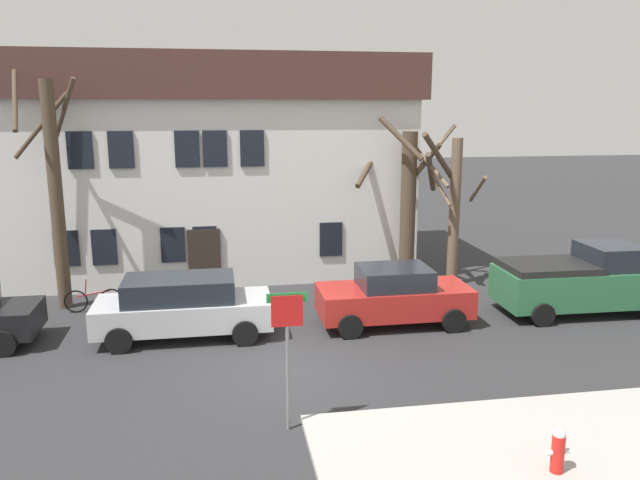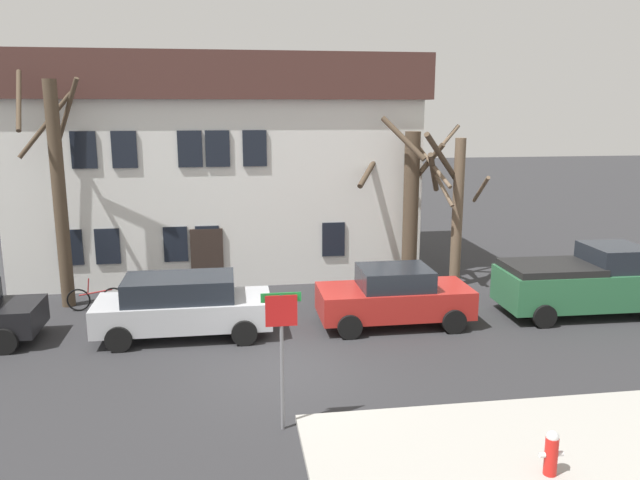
{
  "view_description": "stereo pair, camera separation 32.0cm",
  "coord_description": "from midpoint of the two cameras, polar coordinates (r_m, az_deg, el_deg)",
  "views": [
    {
      "loc": [
        -1.4,
        -13.74,
        6.15
      ],
      "look_at": [
        1.36,
        2.69,
        2.56
      ],
      "focal_mm": 34.71,
      "sensor_mm": 36.0,
      "label": 1
    },
    {
      "loc": [
        -1.08,
        -13.79,
        6.15
      ],
      "look_at": [
        1.36,
        2.69,
        2.56
      ],
      "focal_mm": 34.71,
      "sensor_mm": 36.0,
      "label": 2
    }
  ],
  "objects": [
    {
      "name": "bicycle_leaning",
      "position": [
        20.27,
        -20.58,
        -5.22
      ],
      "size": [
        1.75,
        0.05,
        1.03
      ],
      "color": "black",
      "rests_on": "ground_plane"
    },
    {
      "name": "fire_hydrant",
      "position": [
        11.59,
        20.32,
        -17.67
      ],
      "size": [
        0.42,
        0.22,
        0.79
      ],
      "color": "red",
      "rests_on": "sidewalk_slab"
    },
    {
      "name": "tree_bare_mid",
      "position": [
        21.57,
        7.74,
        3.79
      ],
      "size": [
        3.71,
        3.7,
        5.87
      ],
      "color": "#4C3D2D",
      "rests_on": "ground_plane"
    },
    {
      "name": "tree_bare_near",
      "position": [
        20.44,
        -23.7,
        4.48
      ],
      "size": [
        2.16,
        2.39,
        7.26
      ],
      "color": "#4C3D2D",
      "rests_on": "ground_plane"
    },
    {
      "name": "ground_plane",
      "position": [
        15.13,
        -4.08,
        -11.86
      ],
      "size": [
        120.0,
        120.0,
        0.0
      ],
      "primitive_type": "plane",
      "color": "#2D2D30"
    },
    {
      "name": "car_red_sedan",
      "position": [
        17.9,
        6.3,
        -5.14
      ],
      "size": [
        4.33,
        2.06,
        1.7
      ],
      "color": "#AD231E",
      "rests_on": "ground_plane"
    },
    {
      "name": "tree_bare_far",
      "position": [
        21.76,
        11.71,
        3.13
      ],
      "size": [
        2.26,
        2.65,
        5.55
      ],
      "color": "brown",
      "rests_on": "ground_plane"
    },
    {
      "name": "car_silver_wagon",
      "position": [
        17.26,
        -13.07,
        -5.94
      ],
      "size": [
        4.71,
        2.07,
        1.69
      ],
      "color": "#B7BABF",
      "rests_on": "ground_plane"
    },
    {
      "name": "street_sign_pole",
      "position": [
        11.81,
        -3.82,
        -8.78
      ],
      "size": [
        0.76,
        0.07,
        2.76
      ],
      "color": "slate",
      "rests_on": "ground_plane"
    },
    {
      "name": "pickup_truck_green",
      "position": [
        20.32,
        22.64,
        -3.44
      ],
      "size": [
        5.08,
        2.3,
        2.1
      ],
      "color": "#2D6B42",
      "rests_on": "ground_plane"
    },
    {
      "name": "building_main",
      "position": [
        24.2,
        -9.99,
        6.98
      ],
      "size": [
        14.67,
        6.81,
        7.95
      ],
      "color": "white",
      "rests_on": "ground_plane"
    }
  ]
}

